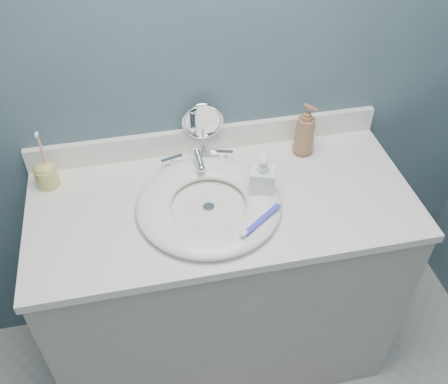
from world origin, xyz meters
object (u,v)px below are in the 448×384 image
object	(u,v)px
toothbrush_holder	(46,174)
soap_bottle_clear	(263,176)
makeup_mirror	(203,127)
soap_bottle_amber	(305,130)

from	to	relation	value
toothbrush_holder	soap_bottle_clear	bearing A→B (deg)	-16.28
makeup_mirror	soap_bottle_amber	size ratio (longest dim) A/B	1.08
makeup_mirror	soap_bottle_clear	distance (m)	0.29
makeup_mirror	toothbrush_holder	size ratio (longest dim) A/B	1.00
soap_bottle_amber	soap_bottle_clear	world-z (taller)	soap_bottle_amber
soap_bottle_amber	soap_bottle_clear	distance (m)	0.27
soap_bottle_amber	soap_bottle_clear	size ratio (longest dim) A/B	1.15
makeup_mirror	soap_bottle_clear	world-z (taller)	makeup_mirror
makeup_mirror	toothbrush_holder	world-z (taller)	same
soap_bottle_clear	toothbrush_holder	world-z (taller)	toothbrush_holder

